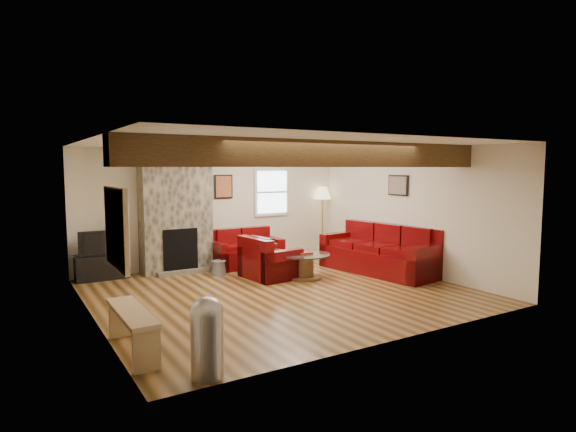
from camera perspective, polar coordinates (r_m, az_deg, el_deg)
name	(u,v)px	position (r m, az deg, el deg)	size (l,w,h in m)	color
room	(280,219)	(8.11, -0.90, -0.35)	(8.00, 8.00, 8.00)	#523515
oak_beam	(324,154)	(7.01, 4.29, 7.36)	(6.00, 0.36, 0.38)	#351E10
chimney_breast	(176,212)	(9.98, -13.16, 0.48)	(1.40, 0.67, 2.50)	#3C372E
back_window	(272,192)	(11.10, -1.93, 2.85)	(0.90, 0.08, 1.10)	silver
hatch_window	(117,228)	(5.61, -19.61, -1.36)	(0.08, 1.00, 0.90)	tan
ceiling_dome	(297,150)	(9.31, 1.10, 7.78)	(0.40, 0.40, 0.18)	white
artwork_back	(224,187)	(10.56, -7.64, 3.47)	(0.42, 0.06, 0.52)	black
artwork_right	(398,185)	(10.11, 12.89, 3.56)	(0.06, 0.55, 0.42)	black
sofa_three	(380,249)	(9.90, 10.82, -3.87)	(2.46, 1.03, 0.95)	#4E0509
loveseat	(245,248)	(10.38, -5.06, -3.78)	(1.49, 0.86, 0.79)	#4E0509
armchair_red	(270,257)	(9.27, -2.13, -4.89)	(0.99, 0.87, 0.80)	#4E0509
coffee_table	(305,266)	(9.22, 1.98, -5.97)	(0.98, 0.98, 0.51)	#402814
tv_cabinet	(102,267)	(9.81, -21.21, -5.66)	(0.94, 0.38, 0.47)	black
television	(101,242)	(9.73, -21.31, -2.94)	(0.82, 0.11, 0.47)	black
floor_lamp	(322,197)	(11.66, 4.10, 2.30)	(0.42, 0.42, 1.65)	tan
pine_bench	(132,332)	(5.92, -17.97, -12.91)	(0.31, 1.32, 0.49)	tan
pedal_bin	(207,338)	(5.03, -9.56, -14.02)	(0.33, 0.33, 0.83)	#B3B3B8
coal_bucket	(218,267)	(9.66, -8.24, -6.05)	(0.31, 0.31, 0.29)	gray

